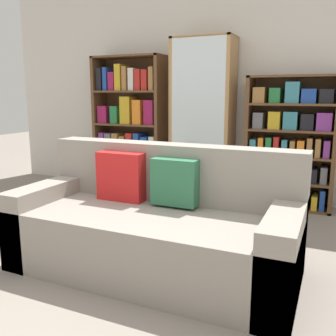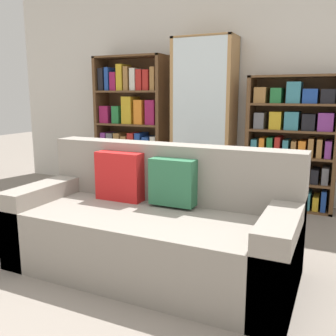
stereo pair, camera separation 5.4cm
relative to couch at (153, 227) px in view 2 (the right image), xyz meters
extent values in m
plane|color=gray|center=(-0.13, -0.60, -0.30)|extent=(16.00, 16.00, 0.00)
cube|color=beige|center=(-0.13, 2.12, 1.05)|extent=(6.03, 0.06, 2.70)
cube|color=gray|center=(0.00, -0.05, -0.08)|extent=(1.93, 0.85, 0.43)
cube|color=gray|center=(0.00, 0.27, 0.34)|extent=(1.93, 0.20, 0.42)
cube|color=gray|center=(-0.86, -0.05, -0.02)|extent=(0.20, 0.85, 0.55)
cube|color=gray|center=(0.87, -0.05, -0.02)|extent=(0.20, 0.85, 0.55)
cube|color=red|center=(-0.33, 0.11, 0.31)|extent=(0.36, 0.12, 0.36)
cube|color=#2D6B47|center=(0.10, 0.11, 0.31)|extent=(0.32, 0.12, 0.32)
cube|color=brown|center=(-1.73, 1.91, 0.54)|extent=(0.04, 0.32, 1.67)
cube|color=brown|center=(-0.85, 1.91, 0.54)|extent=(0.04, 0.32, 1.67)
cube|color=brown|center=(-1.29, 1.91, 1.36)|extent=(0.92, 0.32, 0.02)
cube|color=brown|center=(-1.29, 1.91, -0.29)|extent=(0.92, 0.32, 0.02)
cube|color=brown|center=(-1.29, 2.06, 0.54)|extent=(0.92, 0.01, 1.67)
cube|color=brown|center=(-1.29, 1.91, 0.13)|extent=(0.84, 0.32, 0.02)
cube|color=brown|center=(-1.29, 1.91, 0.54)|extent=(0.84, 0.32, 0.02)
cube|color=brown|center=(-1.29, 1.91, 0.94)|extent=(0.84, 0.32, 0.02)
cube|color=#5B5B60|center=(-1.64, 1.90, -0.12)|extent=(0.07, 0.24, 0.32)
cube|color=black|center=(-1.52, 1.90, -0.12)|extent=(0.09, 0.24, 0.31)
cube|color=gold|center=(-1.40, 1.90, -0.15)|extent=(0.10, 0.24, 0.25)
cube|color=#1E4293|center=(-1.29, 1.90, -0.14)|extent=(0.07, 0.24, 0.27)
cube|color=#237038|center=(-1.17, 1.90, -0.15)|extent=(0.08, 0.24, 0.26)
cube|color=beige|center=(-1.05, 1.90, -0.11)|extent=(0.08, 0.24, 0.33)
cube|color=orange|center=(-0.94, 1.90, -0.12)|extent=(0.08, 0.24, 0.31)
cube|color=#7A3384|center=(-1.64, 1.90, 0.28)|extent=(0.07, 0.24, 0.28)
cube|color=#5B5B60|center=(-1.55, 1.90, 0.28)|extent=(0.09, 0.24, 0.28)
cube|color=olive|center=(-1.44, 1.90, 0.28)|extent=(0.08, 0.24, 0.28)
cube|color=olive|center=(-1.34, 1.90, 0.27)|extent=(0.07, 0.24, 0.25)
cube|color=#AD231E|center=(-1.24, 1.90, 0.29)|extent=(0.09, 0.24, 0.29)
cube|color=#1E4293|center=(-1.14, 1.90, 0.29)|extent=(0.07, 0.24, 0.30)
cube|color=#1E4293|center=(-1.03, 1.90, 0.27)|extent=(0.09, 0.24, 0.25)
cube|color=beige|center=(-0.92, 1.90, 0.27)|extent=(0.07, 0.24, 0.26)
cube|color=#8E1947|center=(-1.62, 1.90, 0.66)|extent=(0.13, 0.24, 0.21)
cube|color=#237038|center=(-1.45, 1.90, 0.66)|extent=(0.10, 0.24, 0.22)
cube|color=gold|center=(-1.29, 1.90, 0.71)|extent=(0.14, 0.24, 0.33)
cube|color=orange|center=(-1.12, 1.90, 0.69)|extent=(0.11, 0.24, 0.29)
cube|color=#8E1947|center=(-0.96, 1.90, 0.69)|extent=(0.12, 0.24, 0.29)
cube|color=black|center=(-1.65, 1.90, 1.09)|extent=(0.07, 0.24, 0.28)
cube|color=#1E4293|center=(-1.56, 1.90, 1.09)|extent=(0.06, 0.24, 0.28)
cube|color=#8E1947|center=(-1.47, 1.90, 1.06)|extent=(0.08, 0.24, 0.22)
cube|color=gold|center=(-1.38, 1.90, 1.11)|extent=(0.08, 0.24, 0.32)
cube|color=olive|center=(-1.28, 1.90, 1.10)|extent=(0.06, 0.24, 0.28)
cube|color=beige|center=(-1.19, 1.90, 1.08)|extent=(0.07, 0.24, 0.26)
cube|color=#AD231E|center=(-1.11, 1.90, 1.08)|extent=(0.08, 0.24, 0.25)
cube|color=#AD231E|center=(-1.01, 1.90, 1.07)|extent=(0.07, 0.24, 0.24)
cube|color=olive|center=(-0.92, 1.90, 1.09)|extent=(0.06, 0.24, 0.27)
cube|color=#AD7F4C|center=(-0.64, 1.89, 0.62)|extent=(0.04, 0.36, 1.83)
cube|color=#AD7F4C|center=(0.02, 1.89, 0.62)|extent=(0.04, 0.36, 1.83)
cube|color=#AD7F4C|center=(-0.31, 1.89, 1.52)|extent=(0.70, 0.36, 0.02)
cube|color=#AD7F4C|center=(-0.31, 1.89, -0.29)|extent=(0.70, 0.36, 0.02)
cube|color=#AD7F4C|center=(-0.31, 2.06, 0.62)|extent=(0.70, 0.01, 1.83)
cube|color=silver|center=(-0.31, 1.71, 0.62)|extent=(0.62, 0.01, 1.81)
cube|color=#AD7F4C|center=(-0.31, 1.89, 0.08)|extent=(0.62, 0.32, 0.02)
cube|color=#AD7F4C|center=(-0.31, 1.89, 0.44)|extent=(0.62, 0.32, 0.02)
cube|color=#AD7F4C|center=(-0.31, 1.89, 0.80)|extent=(0.62, 0.32, 0.02)
cube|color=#AD7F4C|center=(-0.31, 1.89, 1.15)|extent=(0.62, 0.32, 0.02)
cylinder|color=silver|center=(-0.54, 1.88, -0.24)|extent=(0.01, 0.01, 0.08)
cone|color=silver|center=(-0.54, 1.88, -0.15)|extent=(0.08, 0.08, 0.09)
cylinder|color=silver|center=(-0.43, 1.90, -0.24)|extent=(0.01, 0.01, 0.08)
cone|color=silver|center=(-0.43, 1.90, -0.15)|extent=(0.08, 0.08, 0.09)
cylinder|color=silver|center=(-0.31, 1.90, -0.24)|extent=(0.01, 0.01, 0.08)
cone|color=silver|center=(-0.31, 1.90, -0.15)|extent=(0.08, 0.08, 0.09)
cylinder|color=silver|center=(-0.20, 1.90, -0.24)|extent=(0.01, 0.01, 0.08)
cone|color=silver|center=(-0.20, 1.90, -0.15)|extent=(0.08, 0.08, 0.09)
cylinder|color=silver|center=(-0.08, 1.90, -0.24)|extent=(0.01, 0.01, 0.08)
cone|color=silver|center=(-0.08, 1.90, -0.15)|extent=(0.08, 0.08, 0.09)
cylinder|color=silver|center=(-0.55, 1.88, 0.13)|extent=(0.01, 0.01, 0.07)
cone|color=silver|center=(-0.55, 1.88, 0.20)|extent=(0.07, 0.07, 0.08)
cylinder|color=silver|center=(-0.46, 1.90, 0.13)|extent=(0.01, 0.01, 0.07)
cone|color=silver|center=(-0.46, 1.90, 0.20)|extent=(0.07, 0.07, 0.08)
cylinder|color=silver|center=(-0.36, 1.89, 0.13)|extent=(0.01, 0.01, 0.07)
cone|color=silver|center=(-0.36, 1.89, 0.20)|extent=(0.07, 0.07, 0.08)
cylinder|color=silver|center=(-0.26, 1.90, 0.13)|extent=(0.01, 0.01, 0.07)
cone|color=silver|center=(-0.26, 1.90, 0.20)|extent=(0.07, 0.07, 0.08)
cylinder|color=silver|center=(-0.17, 1.87, 0.13)|extent=(0.01, 0.01, 0.07)
cone|color=silver|center=(-0.17, 1.87, 0.20)|extent=(0.07, 0.07, 0.08)
cylinder|color=silver|center=(-0.07, 1.87, 0.13)|extent=(0.01, 0.01, 0.07)
cone|color=silver|center=(-0.07, 1.87, 0.20)|extent=(0.07, 0.07, 0.08)
cylinder|color=silver|center=(-0.54, 1.89, 0.49)|extent=(0.01, 0.01, 0.07)
cone|color=silver|center=(-0.54, 1.89, 0.57)|extent=(0.08, 0.08, 0.09)
cylinder|color=silver|center=(-0.43, 1.87, 0.49)|extent=(0.01, 0.01, 0.07)
cone|color=silver|center=(-0.43, 1.87, 0.57)|extent=(0.08, 0.08, 0.09)
cylinder|color=silver|center=(-0.31, 1.87, 0.49)|extent=(0.01, 0.01, 0.07)
cone|color=silver|center=(-0.31, 1.87, 0.57)|extent=(0.08, 0.08, 0.09)
cylinder|color=silver|center=(-0.20, 1.88, 0.49)|extent=(0.01, 0.01, 0.07)
cone|color=silver|center=(-0.20, 1.88, 0.57)|extent=(0.08, 0.08, 0.09)
cylinder|color=silver|center=(-0.08, 1.89, 0.49)|extent=(0.01, 0.01, 0.07)
cone|color=silver|center=(-0.08, 1.89, 0.57)|extent=(0.08, 0.08, 0.09)
cylinder|color=silver|center=(-0.53, 1.88, 0.84)|extent=(0.01, 0.01, 0.07)
cone|color=silver|center=(-0.53, 1.88, 0.92)|extent=(0.09, 0.09, 0.09)
cylinder|color=silver|center=(-0.38, 1.89, 0.84)|extent=(0.01, 0.01, 0.07)
cone|color=silver|center=(-0.38, 1.89, 0.92)|extent=(0.09, 0.09, 0.09)
cylinder|color=silver|center=(-0.24, 1.89, 0.84)|extent=(0.01, 0.01, 0.07)
cone|color=silver|center=(-0.24, 1.89, 0.92)|extent=(0.09, 0.09, 0.09)
cylinder|color=silver|center=(-0.10, 1.90, 0.84)|extent=(0.01, 0.01, 0.07)
cone|color=silver|center=(-0.10, 1.90, 0.92)|extent=(0.09, 0.09, 0.09)
cylinder|color=silver|center=(-0.54, 1.89, 1.21)|extent=(0.01, 0.01, 0.08)
cone|color=silver|center=(-0.54, 1.89, 1.30)|extent=(0.08, 0.08, 0.10)
cylinder|color=silver|center=(-0.43, 1.88, 1.21)|extent=(0.01, 0.01, 0.08)
cone|color=silver|center=(-0.43, 1.88, 1.30)|extent=(0.08, 0.08, 0.10)
cylinder|color=silver|center=(-0.31, 1.88, 1.21)|extent=(0.01, 0.01, 0.08)
cone|color=silver|center=(-0.31, 1.88, 1.30)|extent=(0.08, 0.08, 0.10)
cylinder|color=silver|center=(-0.20, 1.87, 1.21)|extent=(0.01, 0.01, 0.08)
cone|color=silver|center=(-0.20, 1.87, 1.30)|extent=(0.08, 0.08, 0.10)
cylinder|color=silver|center=(-0.08, 1.89, 1.21)|extent=(0.01, 0.01, 0.08)
cone|color=silver|center=(-0.08, 1.89, 1.30)|extent=(0.08, 0.08, 0.10)
cube|color=brown|center=(0.22, 1.91, 0.40)|extent=(0.04, 0.32, 1.40)
cube|color=brown|center=(0.66, 1.91, 1.09)|extent=(0.92, 0.32, 0.02)
cube|color=brown|center=(0.66, 1.91, -0.29)|extent=(0.92, 0.32, 0.02)
cube|color=brown|center=(0.66, 2.06, 0.40)|extent=(0.92, 0.01, 1.40)
cube|color=brown|center=(0.66, 1.91, -0.01)|extent=(0.84, 0.32, 0.02)
cube|color=brown|center=(0.66, 1.91, 0.27)|extent=(0.84, 0.32, 0.02)
cube|color=brown|center=(0.66, 1.91, 0.54)|extent=(0.84, 0.32, 0.02)
cube|color=brown|center=(0.66, 1.91, 0.81)|extent=(0.84, 0.32, 0.02)
cube|color=black|center=(0.29, 1.90, -0.19)|extent=(0.06, 0.24, 0.18)
cube|color=#237038|center=(0.37, 1.90, -0.20)|extent=(0.05, 0.24, 0.16)
cube|color=#8E1947|center=(0.46, 1.90, -0.18)|extent=(0.05, 0.24, 0.19)
cube|color=olive|center=(0.54, 1.90, -0.20)|extent=(0.05, 0.24, 0.15)
cube|color=#1E4293|center=(0.62, 1.90, -0.17)|extent=(0.06, 0.24, 0.21)
cube|color=#AD231E|center=(0.70, 1.90, -0.17)|extent=(0.06, 0.24, 0.21)
cube|color=#7A3384|center=(0.78, 1.90, -0.19)|extent=(0.07, 0.24, 0.17)
cube|color=teal|center=(0.87, 1.90, -0.19)|extent=(0.06, 0.24, 0.18)
cube|color=gold|center=(0.95, 1.90, -0.20)|extent=(0.06, 0.24, 0.14)
cube|color=#1E4293|center=(1.02, 1.90, -0.17)|extent=(0.05, 0.24, 0.21)
cube|color=gold|center=(0.30, 1.90, 0.12)|extent=(0.07, 0.24, 0.22)
cube|color=#1E4293|center=(0.40, 1.90, 0.08)|extent=(0.07, 0.24, 0.14)
cube|color=#237038|center=(0.51, 1.90, 0.08)|extent=(0.07, 0.24, 0.15)
cube|color=gold|center=(0.61, 1.90, 0.11)|extent=(0.09, 0.24, 0.21)
cube|color=#8E1947|center=(0.71, 1.90, 0.11)|extent=(0.06, 0.24, 0.20)
cube|color=orange|center=(0.81, 1.90, 0.11)|extent=(0.07, 0.24, 0.21)
cube|color=black|center=(0.92, 1.90, 0.08)|extent=(0.07, 0.24, 0.15)
cube|color=#5B5B60|center=(1.02, 1.90, 0.09)|extent=(0.06, 0.24, 0.17)
cube|color=teal|center=(0.29, 1.90, 0.36)|extent=(0.06, 0.24, 0.16)
cube|color=orange|center=(0.37, 1.90, 0.37)|extent=(0.05, 0.24, 0.18)
cube|color=#237038|center=(0.46, 1.90, 0.37)|extent=(0.06, 0.24, 0.18)
cube|color=#AD231E|center=(0.53, 1.90, 0.37)|extent=(0.05, 0.24, 0.19)
cube|color=teal|center=(0.62, 1.90, 0.36)|extent=(0.06, 0.24, 0.16)
cube|color=olive|center=(0.70, 1.90, 0.36)|extent=(0.05, 0.24, 0.16)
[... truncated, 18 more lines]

